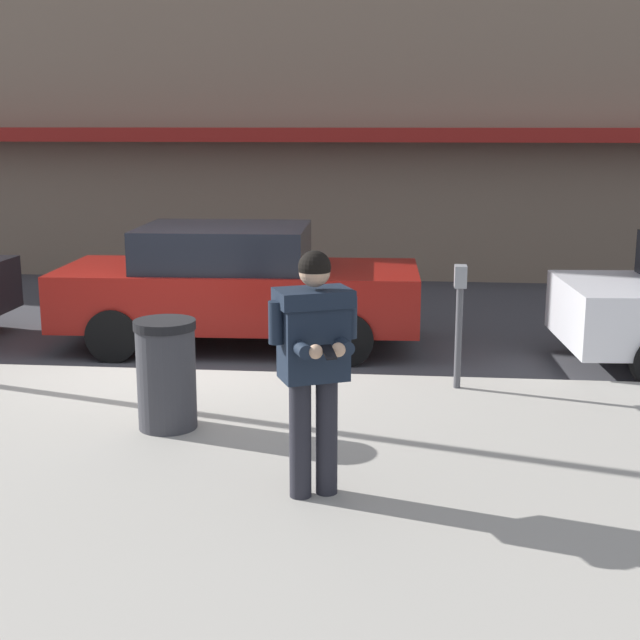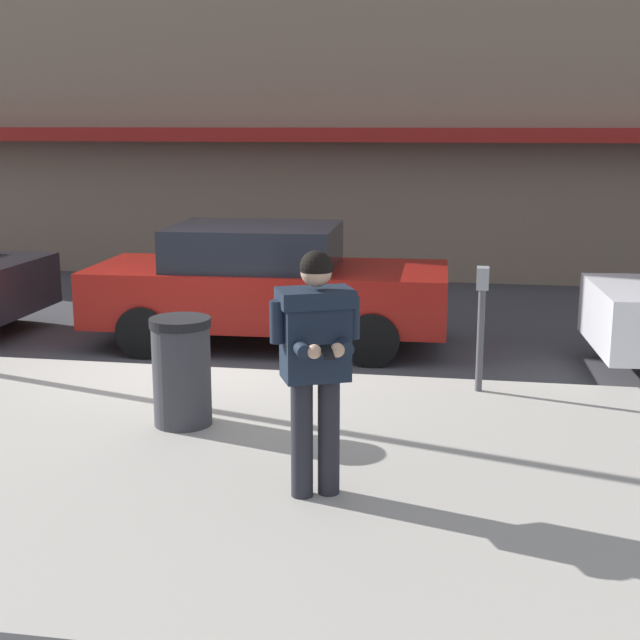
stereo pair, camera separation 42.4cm
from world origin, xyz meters
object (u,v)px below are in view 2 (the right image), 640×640
Objects in this scene: parking_meter at (481,311)px; parked_sedan_mid at (266,284)px; trash_bin at (182,371)px; man_texting_on_phone at (316,348)px.

parked_sedan_mid is at bearing 142.51° from parking_meter.
parking_meter is at bearing -37.49° from parked_sedan_mid.
parked_sedan_mid is at bearing 91.04° from trash_bin.
parked_sedan_mid is 3.40m from parking_meter.
parked_sedan_mid reaches higher than trash_bin.
parking_meter is (1.17, 2.84, -0.28)m from man_texting_on_phone.
trash_bin is at bearing -150.47° from parking_meter.
parked_sedan_mid reaches higher than parking_meter.
man_texting_on_phone is 1.84× the size of trash_bin.
man_texting_on_phone reaches higher than parking_meter.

